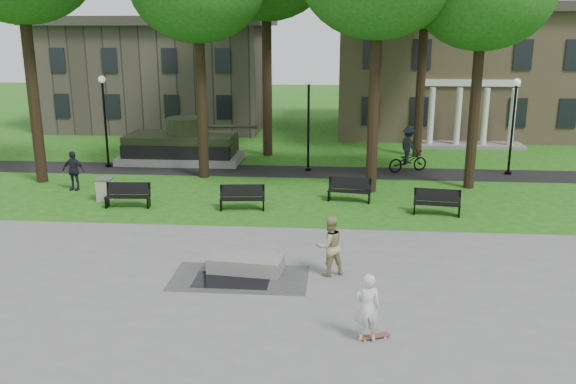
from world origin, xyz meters
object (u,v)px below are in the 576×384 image
at_px(cyclist, 408,154).
at_px(park_bench_0, 128,194).
at_px(trash_bin, 105,189).
at_px(friend_watching, 330,246).
at_px(concrete_block, 246,264).
at_px(skateboarder, 367,308).

distance_m(cyclist, park_bench_0, 14.08).
bearing_deg(trash_bin, friend_watching, -37.28).
relative_size(friend_watching, trash_bin, 1.88).
relative_size(concrete_block, skateboarder, 1.30).
distance_m(skateboarder, cyclist, 17.85).
xyz_separation_m(concrete_block, friend_watching, (2.50, -0.07, 0.68)).
relative_size(friend_watching, park_bench_0, 0.99).
relative_size(friend_watching, cyclist, 0.79).
relative_size(concrete_block, friend_watching, 1.22).
relative_size(concrete_block, trash_bin, 2.29).
distance_m(concrete_block, friend_watching, 2.59).
relative_size(skateboarder, cyclist, 0.73).
bearing_deg(cyclist, friend_watching, 141.23).
height_order(concrete_block, park_bench_0, park_bench_0).
bearing_deg(friend_watching, park_bench_0, -65.50).
bearing_deg(trash_bin, park_bench_0, -33.56).
xyz_separation_m(friend_watching, trash_bin, (-9.61, 7.32, -0.44)).
bearing_deg(trash_bin, concrete_block, -45.53).
bearing_deg(friend_watching, cyclist, -132.90).
xyz_separation_m(friend_watching, cyclist, (3.74, 13.73, 0.02)).
bearing_deg(concrete_block, skateboarder, -49.12).
distance_m(friend_watching, trash_bin, 12.09).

